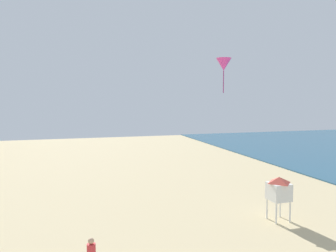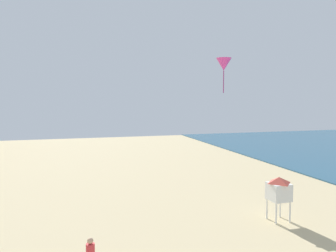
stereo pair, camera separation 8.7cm
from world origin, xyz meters
name	(u,v)px [view 1 (the left image)]	position (x,y,z in m)	size (l,w,h in m)	color
lifeguard_stand	(279,189)	(11.43, 15.38, 1.84)	(1.10, 1.10, 2.55)	white
kite_magenta_delta	(224,64)	(9.77, 19.30, 9.27)	(1.00, 1.00, 2.28)	#DB3D9E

